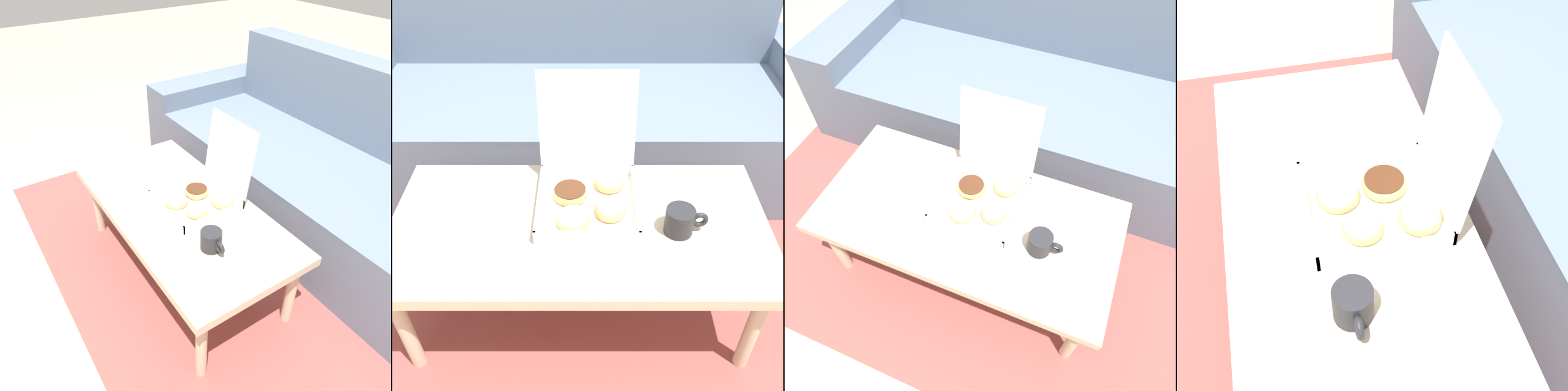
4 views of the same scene
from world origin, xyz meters
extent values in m
plane|color=tan|center=(0.00, 0.00, 0.00)|extent=(12.00, 12.00, 0.00)
cube|color=#994742|center=(0.00, 0.30, 0.01)|extent=(2.39, 1.88, 0.01)
cube|color=slate|center=(0.00, 0.69, 0.21)|extent=(1.79, 0.67, 0.41)
cube|color=slate|center=(0.00, 1.12, 0.42)|extent=(1.79, 0.20, 0.84)
cube|color=slate|center=(-1.01, 0.79, 0.27)|extent=(0.24, 0.87, 0.54)
cube|color=#C6B293|center=(0.00, -0.08, 0.39)|extent=(1.14, 0.57, 0.04)
cylinder|color=#C6B293|center=(-0.51, -0.30, 0.18)|extent=(0.04, 0.04, 0.37)
cylinder|color=#C6B293|center=(0.51, -0.30, 0.18)|extent=(0.04, 0.04, 0.37)
cylinder|color=#C6B293|center=(-0.51, 0.15, 0.18)|extent=(0.04, 0.04, 0.37)
cylinder|color=#C6B293|center=(0.51, 0.15, 0.18)|extent=(0.04, 0.04, 0.37)
cube|color=white|center=(0.02, -0.01, 0.41)|extent=(0.30, 0.32, 0.01)
cube|color=white|center=(0.02, -0.16, 0.44)|extent=(0.30, 0.01, 0.04)
cube|color=white|center=(0.02, 0.14, 0.44)|extent=(0.30, 0.01, 0.04)
cube|color=white|center=(-0.12, -0.01, 0.44)|extent=(0.01, 0.32, 0.04)
cube|color=white|center=(0.17, -0.01, 0.44)|extent=(0.01, 0.32, 0.04)
cube|color=white|center=(0.02, 0.17, 0.61)|extent=(0.30, 0.05, 0.31)
torus|color=tan|center=(-0.03, 0.03, 0.43)|extent=(0.11, 0.11, 0.03)
cylinder|color=#472614|center=(-0.03, 0.03, 0.44)|extent=(0.10, 0.10, 0.02)
torus|color=tan|center=(0.09, -0.05, 0.43)|extent=(0.10, 0.10, 0.03)
cylinder|color=white|center=(0.09, -0.05, 0.44)|extent=(0.08, 0.08, 0.02)
torus|color=tan|center=(-0.02, -0.08, 0.43)|extent=(0.11, 0.11, 0.03)
cylinder|color=white|center=(-0.02, -0.08, 0.44)|extent=(0.09, 0.09, 0.01)
torus|color=tan|center=(0.10, 0.09, 0.43)|extent=(0.10, 0.10, 0.03)
cylinder|color=white|center=(0.10, 0.09, 0.44)|extent=(0.09, 0.09, 0.01)
cylinder|color=#232328|center=(0.29, -0.11, 0.45)|extent=(0.08, 0.08, 0.08)
torus|color=#232328|center=(0.35, -0.11, 0.45)|extent=(0.05, 0.02, 0.05)
camera|label=1|loc=(1.16, -0.76, 1.46)|focal=35.00mm
camera|label=2|loc=(0.03, -1.06, 1.36)|focal=42.00mm
camera|label=3|loc=(0.34, -0.78, 1.62)|focal=35.00mm
camera|label=4|loc=(0.85, -0.20, 1.40)|focal=50.00mm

